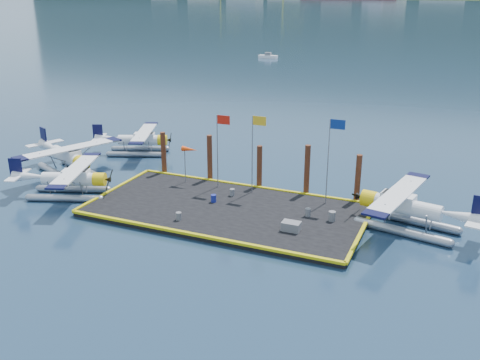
% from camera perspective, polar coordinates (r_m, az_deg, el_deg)
% --- Properties ---
extents(ground, '(4000.00, 4000.00, 0.00)m').
position_cam_1_polar(ground, '(39.72, -1.44, -3.52)').
color(ground, '#172C45').
rests_on(ground, ground).
extents(dock, '(20.00, 10.00, 0.40)m').
position_cam_1_polar(dock, '(39.64, -1.45, -3.26)').
color(dock, black).
rests_on(dock, ground).
extents(dock_bumpers, '(20.25, 10.25, 0.18)m').
position_cam_1_polar(dock_bumpers, '(39.53, -1.45, -2.87)').
color(dock_bumpers, '#C0B20B').
rests_on(dock_bumpers, dock).
extents(seaplane_a, '(8.22, 8.73, 3.14)m').
position_cam_1_polar(seaplane_a, '(44.27, -17.47, -0.07)').
color(seaplane_a, gray).
rests_on(seaplane_a, ground).
extents(seaplane_b, '(8.95, 9.41, 3.44)m').
position_cam_1_polar(seaplane_b, '(49.69, -17.82, 2.17)').
color(seaplane_b, gray).
rests_on(seaplane_b, ground).
extents(seaplane_c, '(7.92, 8.37, 3.03)m').
position_cam_1_polar(seaplane_c, '(54.38, -10.50, 4.07)').
color(seaplane_c, gray).
rests_on(seaplane_c, ground).
extents(seaplane_d, '(8.94, 9.75, 3.45)m').
position_cam_1_polar(seaplane_d, '(38.26, 16.99, -2.92)').
color(seaplane_d, gray).
rests_on(seaplane_d, ground).
extents(drum_0, '(0.41, 0.41, 0.57)m').
position_cam_1_polar(drum_0, '(40.58, -2.84, -1.97)').
color(drum_0, navy).
rests_on(drum_0, dock).
extents(drum_2, '(0.41, 0.41, 0.58)m').
position_cam_1_polar(drum_2, '(38.34, 7.26, -3.44)').
color(drum_2, slate).
rests_on(drum_2, dock).
extents(drum_3, '(0.40, 0.40, 0.56)m').
position_cam_1_polar(drum_3, '(37.69, -6.56, -3.85)').
color(drum_3, slate).
rests_on(drum_3, dock).
extents(drum_4, '(0.49, 0.49, 0.69)m').
position_cam_1_polar(drum_4, '(37.82, 9.79, -3.82)').
color(drum_4, slate).
rests_on(drum_4, dock).
extents(drum_5, '(0.39, 0.39, 0.55)m').
position_cam_1_polar(drum_5, '(41.77, -0.83, -1.32)').
color(drum_5, slate).
rests_on(drum_5, dock).
extents(crate, '(1.23, 0.82, 0.61)m').
position_cam_1_polar(crate, '(36.00, 5.48, -4.93)').
color(crate, slate).
rests_on(crate, dock).
extents(flagpole_red, '(1.14, 0.08, 6.00)m').
position_cam_1_polar(flagpole_red, '(42.44, -2.19, 4.30)').
color(flagpole_red, gray).
rests_on(flagpole_red, dock).
extents(flagpole_yellow, '(1.14, 0.08, 6.20)m').
position_cam_1_polar(flagpole_yellow, '(41.26, 1.59, 4.02)').
color(flagpole_yellow, gray).
rests_on(flagpole_yellow, dock).
extents(flagpole_blue, '(1.14, 0.08, 6.50)m').
position_cam_1_polar(flagpole_blue, '(39.49, 9.71, 3.29)').
color(flagpole_blue, gray).
rests_on(flagpole_blue, dock).
extents(windsock, '(1.40, 0.44, 3.12)m').
position_cam_1_polar(windsock, '(43.95, -5.40, 3.18)').
color(windsock, gray).
rests_on(windsock, dock).
extents(piling_0, '(0.44, 0.44, 4.00)m').
position_cam_1_polar(piling_0, '(47.30, -8.15, 2.71)').
color(piling_0, '#401D12').
rests_on(piling_0, ground).
extents(piling_1, '(0.44, 0.44, 4.20)m').
position_cam_1_polar(piling_1, '(45.18, -3.25, 2.21)').
color(piling_1, '#401D12').
rests_on(piling_1, ground).
extents(piling_2, '(0.44, 0.44, 3.80)m').
position_cam_1_polar(piling_2, '(43.52, 2.08, 1.26)').
color(piling_2, '#401D12').
rests_on(piling_2, ground).
extents(piling_3, '(0.44, 0.44, 4.30)m').
position_cam_1_polar(piling_3, '(42.25, 7.15, 0.90)').
color(piling_3, '#401D12').
rests_on(piling_3, ground).
extents(piling_4, '(0.44, 0.44, 4.00)m').
position_cam_1_polar(piling_4, '(41.46, 12.45, -0.01)').
color(piling_4, '#401D12').
rests_on(piling_4, ground).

